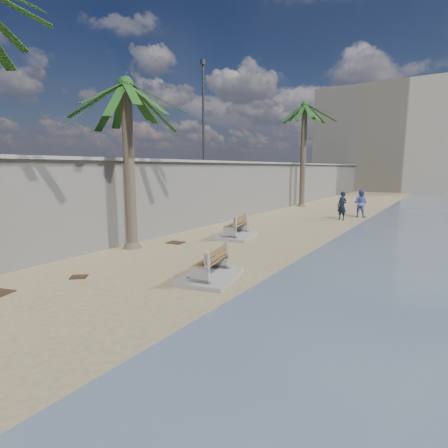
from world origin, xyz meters
The scene contains 13 objects.
ground_plane centered at (0.00, 0.00, 0.00)m, with size 140.00×140.00×0.00m, color #97845C.
seawall centered at (-5.20, 20.00, 1.75)m, with size 0.45×70.00×3.50m, color gray.
wall_cap centered at (-5.20, 20.00, 3.55)m, with size 0.80×70.00×0.12m, color gray.
end_building centered at (-2.00, 52.00, 7.00)m, with size 18.00×12.00×14.00m, color #B7AA93.
bench_near centered at (0.60, 4.61, 0.38)m, with size 1.87×2.37×0.88m.
bench_far centered at (-2.01, 10.30, 0.42)m, with size 2.05×2.60×0.96m.
palm_mid centered at (-4.36, 6.10, 6.26)m, with size 5.00×5.00×7.24m.
palm_back centered at (-4.18, 24.43, 8.00)m, with size 5.00×5.00×9.04m.
streetlight centered at (-5.10, 12.00, 6.64)m, with size 0.28×0.28×5.12m.
person_a centered at (0.69, 18.49, 1.01)m, with size 0.73×0.49×2.02m, color #121B32.
person_b centered at (1.34, 20.48, 1.00)m, with size 0.97×0.75×2.01m, color #5161A8.
debris_c centered at (-3.51, 7.77, 0.01)m, with size 0.71×0.57×0.03m, color #382616.
debris_d centered at (-2.73, 2.53, 0.01)m, with size 0.47×0.38×0.03m, color #382616.
Camera 1 is at (6.36, -3.44, 3.23)m, focal length 28.00 mm.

